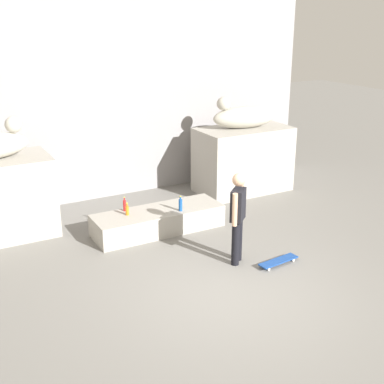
# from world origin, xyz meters

# --- Properties ---
(ground_plane) EXTENTS (40.00, 40.00, 0.00)m
(ground_plane) POSITION_xyz_m (0.00, 0.00, 0.00)
(ground_plane) COLOR slate
(facade_wall) EXTENTS (10.54, 0.60, 5.87)m
(facade_wall) POSITION_xyz_m (0.00, 5.63, 2.93)
(facade_wall) COLOR gray
(facade_wall) RESTS_ON ground_plane
(pedestal_right) EXTENTS (2.27, 1.25, 1.59)m
(pedestal_right) POSITION_xyz_m (2.94, 4.15, 0.80)
(pedestal_right) COLOR #A39E93
(pedestal_right) RESTS_ON ground_plane
(statue_reclining_right) EXTENTS (1.68, 0.84, 0.78)m
(statue_reclining_right) POSITION_xyz_m (2.91, 4.16, 1.88)
(statue_reclining_right) COLOR #B6B1A1
(statue_reclining_right) RESTS_ON pedestal_right
(ledge_block) EXTENTS (2.67, 0.88, 0.45)m
(ledge_block) POSITION_xyz_m (0.00, 2.86, 0.23)
(ledge_block) COLOR #A39E93
(ledge_block) RESTS_ON ground_plane
(skater) EXTENTS (0.42, 0.39, 1.67)m
(skater) POSITION_xyz_m (0.63, 0.92, 0.92)
(skater) COLOR black
(skater) RESTS_ON ground_plane
(skateboard) EXTENTS (0.82, 0.28, 0.08)m
(skateboard) POSITION_xyz_m (1.23, 0.48, 0.06)
(skateboard) COLOR navy
(skateboard) RESTS_ON ground_plane
(bottle_orange) EXTENTS (0.07, 0.07, 0.26)m
(bottle_orange) POSITION_xyz_m (-0.65, 2.92, 0.56)
(bottle_orange) COLOR orange
(bottle_orange) RESTS_ON ledge_block
(bottle_blue) EXTENTS (0.07, 0.07, 0.31)m
(bottle_blue) POSITION_xyz_m (0.38, 2.61, 0.58)
(bottle_blue) COLOR #194C99
(bottle_blue) RESTS_ON ledge_block
(bottle_red) EXTENTS (0.06, 0.06, 0.30)m
(bottle_red) POSITION_xyz_m (-0.60, 3.15, 0.58)
(bottle_red) COLOR red
(bottle_red) RESTS_ON ledge_block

